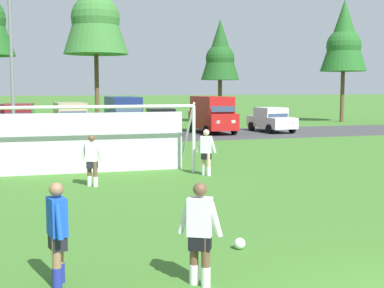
{
  "coord_description": "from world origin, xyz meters",
  "views": [
    {
      "loc": [
        -5.2,
        -5.26,
        3.09
      ],
      "look_at": [
        -0.58,
        9.4,
        1.45
      ],
      "focal_mm": 49.21,
      "sensor_mm": 36.0,
      "label": 1
    }
  ],
  "objects_px": {
    "parked_car_slot_center": "(123,115)",
    "street_lamp": "(15,64)",
    "soccer_ball": "(240,243)",
    "player_midfield_center": "(206,152)",
    "parked_car_slot_center_right": "(161,121)",
    "player_defender_far": "(92,160)",
    "parked_car_slot_center_left": "(70,119)",
    "soccer_goal": "(90,138)",
    "parked_car_slot_far_right": "(271,119)",
    "parked_car_slot_right": "(212,114)",
    "player_winger_right": "(57,234)",
    "parked_car_slot_left": "(18,121)",
    "player_striker_near": "(200,234)"
  },
  "relations": [
    {
      "from": "parked_car_slot_center_left",
      "to": "parked_car_slot_far_right",
      "type": "relative_size",
      "value": 1.09
    },
    {
      "from": "player_defender_far",
      "to": "parked_car_slot_center_left",
      "type": "relative_size",
      "value": 0.35
    },
    {
      "from": "street_lamp",
      "to": "soccer_ball",
      "type": "bearing_deg",
      "value": -77.81
    },
    {
      "from": "parked_car_slot_center",
      "to": "parked_car_slot_right",
      "type": "bearing_deg",
      "value": -2.48
    },
    {
      "from": "player_striker_near",
      "to": "parked_car_slot_left",
      "type": "xyz_separation_m",
      "value": [
        -3.04,
        25.26,
        0.29
      ]
    },
    {
      "from": "parked_car_slot_right",
      "to": "parked_car_slot_left",
      "type": "bearing_deg",
      "value": -174.66
    },
    {
      "from": "player_winger_right",
      "to": "parked_car_slot_center_left",
      "type": "xyz_separation_m",
      "value": [
        2.25,
        26.05,
        0.29
      ]
    },
    {
      "from": "player_striker_near",
      "to": "parked_car_slot_center",
      "type": "distance_m",
      "value": 26.95
    },
    {
      "from": "player_defender_far",
      "to": "street_lamp",
      "type": "distance_m",
      "value": 13.37
    },
    {
      "from": "parked_car_slot_center",
      "to": "player_winger_right",
      "type": "bearing_deg",
      "value": -102.25
    },
    {
      "from": "street_lamp",
      "to": "parked_car_slot_far_right",
      "type": "bearing_deg",
      "value": 14.7
    },
    {
      "from": "parked_car_slot_center_right",
      "to": "street_lamp",
      "type": "xyz_separation_m",
      "value": [
        -9.1,
        -5.0,
        3.47
      ]
    },
    {
      "from": "player_striker_near",
      "to": "parked_car_slot_center",
      "type": "relative_size",
      "value": 0.34
    },
    {
      "from": "parked_car_slot_center",
      "to": "player_defender_far",
      "type": "bearing_deg",
      "value": -103.13
    },
    {
      "from": "soccer_ball",
      "to": "player_midfield_center",
      "type": "height_order",
      "value": "player_midfield_center"
    },
    {
      "from": "parked_car_slot_right",
      "to": "street_lamp",
      "type": "xyz_separation_m",
      "value": [
        -12.68,
        -4.81,
        3.01
      ]
    },
    {
      "from": "parked_car_slot_center",
      "to": "parked_car_slot_right",
      "type": "relative_size",
      "value": 1.0
    },
    {
      "from": "player_striker_near",
      "to": "parked_car_slot_center_right",
      "type": "bearing_deg",
      "value": 77.14
    },
    {
      "from": "soccer_ball",
      "to": "player_striker_near",
      "type": "relative_size",
      "value": 0.13
    },
    {
      "from": "soccer_goal",
      "to": "street_lamp",
      "type": "distance_m",
      "value": 10.94
    },
    {
      "from": "soccer_goal",
      "to": "parked_car_slot_far_right",
      "type": "xyz_separation_m",
      "value": [
        14.33,
        14.61,
        -0.42
      ]
    },
    {
      "from": "soccer_goal",
      "to": "parked_car_slot_right",
      "type": "relative_size",
      "value": 1.55
    },
    {
      "from": "player_defender_far",
      "to": "street_lamp",
      "type": "bearing_deg",
      "value": 100.82
    },
    {
      "from": "player_midfield_center",
      "to": "parked_car_slot_center_right",
      "type": "relative_size",
      "value": 0.38
    },
    {
      "from": "player_winger_right",
      "to": "parked_car_slot_center_left",
      "type": "relative_size",
      "value": 0.35
    },
    {
      "from": "player_winger_right",
      "to": "parked_car_slot_center_right",
      "type": "bearing_deg",
      "value": 72.48
    },
    {
      "from": "parked_car_slot_center",
      "to": "street_lamp",
      "type": "distance_m",
      "value": 8.82
    },
    {
      "from": "player_winger_right",
      "to": "parked_car_slot_center_right",
      "type": "distance_m",
      "value": 27.23
    },
    {
      "from": "parked_car_slot_right",
      "to": "street_lamp",
      "type": "relative_size",
      "value": 0.57
    },
    {
      "from": "soccer_ball",
      "to": "parked_car_slot_far_right",
      "type": "bearing_deg",
      "value": 62.76
    },
    {
      "from": "player_defender_far",
      "to": "parked_car_slot_left",
      "type": "distance_m",
      "value": 16.48
    },
    {
      "from": "soccer_ball",
      "to": "player_defender_far",
      "type": "relative_size",
      "value": 0.13
    },
    {
      "from": "player_defender_far",
      "to": "parked_car_slot_center_left",
      "type": "bearing_deg",
      "value": 87.62
    },
    {
      "from": "soccer_goal",
      "to": "player_winger_right",
      "type": "relative_size",
      "value": 4.55
    },
    {
      "from": "parked_car_slot_center_right",
      "to": "player_winger_right",
      "type": "bearing_deg",
      "value": -107.52
    },
    {
      "from": "parked_car_slot_center_left",
      "to": "parked_car_slot_center_right",
      "type": "bearing_deg",
      "value": -0.81
    },
    {
      "from": "player_striker_near",
      "to": "player_winger_right",
      "type": "height_order",
      "value": "same"
    },
    {
      "from": "parked_car_slot_left",
      "to": "parked_car_slot_right",
      "type": "relative_size",
      "value": 0.98
    },
    {
      "from": "player_defender_far",
      "to": "parked_car_slot_center_right",
      "type": "relative_size",
      "value": 0.38
    },
    {
      "from": "parked_car_slot_center",
      "to": "parked_car_slot_center_left",
      "type": "bearing_deg",
      "value": 179.9
    },
    {
      "from": "soccer_goal",
      "to": "parked_car_slot_far_right",
      "type": "distance_m",
      "value": 20.47
    },
    {
      "from": "parked_car_slot_center",
      "to": "parked_car_slot_right",
      "type": "height_order",
      "value": "same"
    },
    {
      "from": "parked_car_slot_center_left",
      "to": "street_lamp",
      "type": "relative_size",
      "value": 0.56
    },
    {
      "from": "soccer_ball",
      "to": "player_midfield_center",
      "type": "xyz_separation_m",
      "value": [
        2.19,
        8.33,
        0.71
      ]
    },
    {
      "from": "player_striker_near",
      "to": "parked_car_slot_center_left",
      "type": "bearing_deg",
      "value": 89.71
    },
    {
      "from": "parked_car_slot_center_right",
      "to": "street_lamp",
      "type": "bearing_deg",
      "value": -151.2
    },
    {
      "from": "parked_car_slot_center_right",
      "to": "player_striker_near",
      "type": "bearing_deg",
      "value": -102.86
    },
    {
      "from": "player_striker_near",
      "to": "parked_car_slot_right",
      "type": "relative_size",
      "value": 0.34
    },
    {
      "from": "parked_car_slot_far_right",
      "to": "parked_car_slot_right",
      "type": "bearing_deg",
      "value": 175.21
    },
    {
      "from": "parked_car_slot_left",
      "to": "street_lamp",
      "type": "distance_m",
      "value": 4.86
    }
  ]
}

